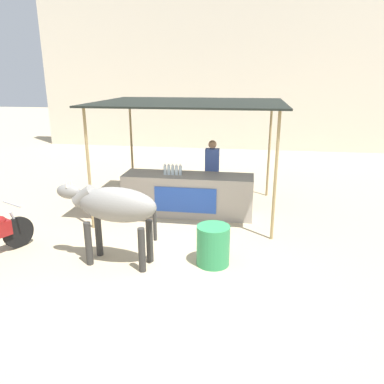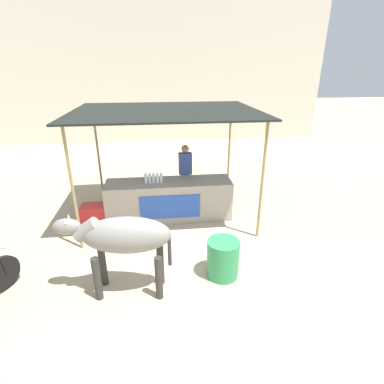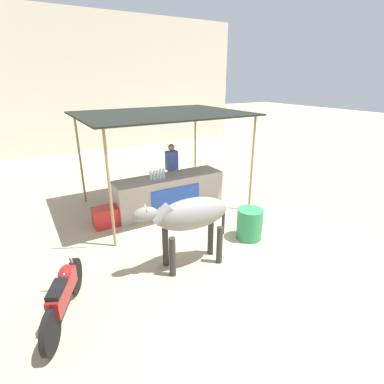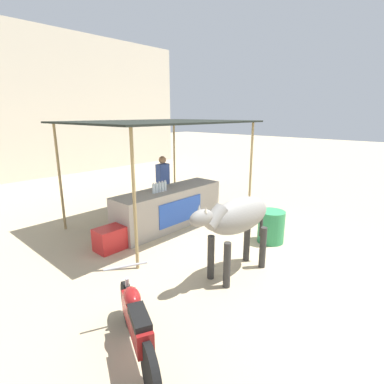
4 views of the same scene
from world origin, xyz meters
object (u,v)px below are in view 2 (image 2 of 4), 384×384
Objects in this scene: stall_counter at (169,200)px; cooler_box at (95,214)px; water_barrel at (223,258)px; vendor_behind_counter at (185,175)px; cow at (122,238)px.

stall_counter is 1.81m from cooler_box.
water_barrel is (0.83, -2.36, -0.13)m from stall_counter.
cooler_box is at bearing -159.46° from vendor_behind_counter.
vendor_behind_counter is 2.50m from cooler_box.
vendor_behind_counter is 0.90× the size of cow.
stall_counter is 2.50m from water_barrel.
stall_counter is 1.63× the size of cow.
cooler_box is 2.75m from cow.
water_barrel is (0.35, -3.11, -0.50)m from vendor_behind_counter.
vendor_behind_counter is at bearing 96.44° from water_barrel.
water_barrel is at bearing -83.56° from vendor_behind_counter.
stall_counter is at bearing 71.68° from cow.
stall_counter is 2.75m from cow.
stall_counter reaches higher than water_barrel.
cow is (-1.68, -0.20, 0.68)m from water_barrel.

